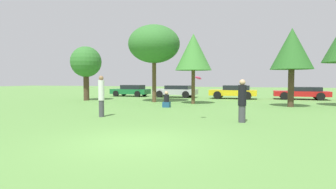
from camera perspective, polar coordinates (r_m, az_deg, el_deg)
The scene contains 13 objects.
ground_plane at distance 7.96m, azimuth -7.11°, elevation -9.72°, with size 120.00×120.00×0.00m, color #5B8E42.
person_thrower at distance 13.40m, azimuth -13.60°, elevation -0.21°, with size 0.29×0.29×1.95m.
person_catcher at distance 11.72m, azimuth 15.06°, elevation -1.21°, with size 0.33×0.33×1.77m.
frisbee at distance 11.95m, azimuth 6.28°, elevation 3.41°, with size 0.29×0.26×0.17m.
bystander_sitting at distance 17.54m, azimuth -0.31°, elevation -1.29°, with size 0.45×0.38×1.04m.
tree_0 at distance 24.43m, azimuth -16.59°, elevation 6.35°, with size 2.58×2.58×4.56m.
tree_1 at distance 21.84m, azimuth -2.89°, elevation 10.32°, with size 4.02×4.02×6.00m.
tree_2 at distance 20.29m, azimuth 5.26°, elevation 8.69°, with size 2.65×2.65×5.09m.
tree_3 at distance 19.59m, azimuth 24.21°, elevation 8.51°, with size 2.64×2.64×5.07m.
parked_car_green at distance 29.47m, azimuth -7.65°, elevation 0.86°, with size 4.03×2.05×1.20m.
parked_car_silver at distance 27.55m, azimuth 1.63°, elevation 0.76°, with size 4.36×2.14×1.19m.
parked_car_yellow at distance 26.12m, azimuth 13.45°, elevation 0.62°, with size 4.27×1.98×1.24m.
parked_car_red at distance 27.24m, azimuth 25.92°, elevation 0.38°, with size 4.61×2.12×1.12m.
Camera 1 is at (3.18, -7.08, 1.76)m, focal length 29.51 mm.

